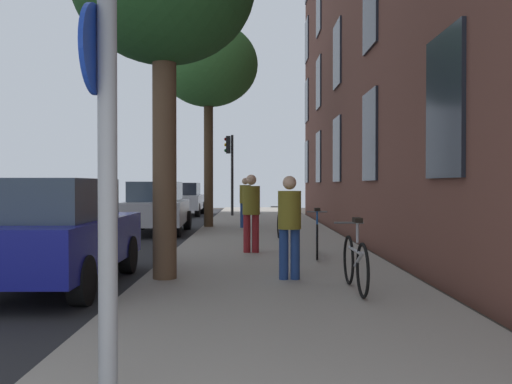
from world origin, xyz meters
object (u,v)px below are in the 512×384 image
at_px(traffic_light, 230,160).
at_px(tree_far, 208,66).
at_px(pedestrian_0, 289,220).
at_px(car_0, 51,232).
at_px(pedestrian_2, 245,199).
at_px(sign_post, 103,112).
at_px(bicycle_2, 281,226).
at_px(bicycle_0, 355,262).
at_px(car_2, 184,199).
at_px(bicycle_1, 317,237).
at_px(car_1, 157,207).
at_px(pedestrian_1, 251,208).

xyz_separation_m(traffic_light, tree_far, (-0.45, -6.78, 2.90)).
bearing_deg(pedestrian_0, car_0, -179.13).
bearing_deg(pedestrian_0, pedestrian_2, 94.52).
relative_size(sign_post, bicycle_2, 1.97).
relative_size(traffic_light, pedestrian_2, 2.25).
height_order(bicycle_0, car_2, car_2).
relative_size(traffic_light, pedestrian_0, 2.38).
relative_size(pedestrian_2, car_0, 0.40).
relative_size(traffic_light, car_2, 0.91).
distance_m(bicycle_1, pedestrian_0, 2.78).
distance_m(tree_far, car_1, 5.13).
relative_size(bicycle_1, pedestrian_2, 1.06).
xyz_separation_m(traffic_light, car_2, (-2.39, 2.08, -1.82)).
distance_m(bicycle_1, car_1, 7.83).
bearing_deg(pedestrian_2, pedestrian_0, -85.48).
xyz_separation_m(tree_far, bicycle_0, (2.87, -11.43, -5.05)).
height_order(pedestrian_2, car_1, pedestrian_2).
relative_size(pedestrian_2, car_1, 0.38).
xyz_separation_m(pedestrian_1, car_2, (-3.40, 16.07, -0.21)).
bearing_deg(traffic_light, bicycle_1, -81.04).
bearing_deg(car_1, pedestrian_0, -68.78).
bearing_deg(pedestrian_1, car_0, -131.50).
bearing_deg(bicycle_1, traffic_light, 98.96).
bearing_deg(sign_post, traffic_light, 90.28).
bearing_deg(car_0, sign_post, -66.67).
bearing_deg(pedestrian_1, car_1, 116.94).
bearing_deg(bicycle_2, bicycle_0, -84.50).
bearing_deg(bicycle_1, pedestrian_0, -105.32).
bearing_deg(bicycle_0, car_1, 113.49).
relative_size(sign_post, car_0, 0.81).
xyz_separation_m(sign_post, car_0, (-2.07, 4.81, -1.16)).
bearing_deg(traffic_light, bicycle_2, -81.24).
relative_size(bicycle_1, car_1, 0.41).
bearing_deg(tree_far, car_0, -98.15).
xyz_separation_m(bicycle_1, car_0, (-4.28, -2.69, 0.34)).
bearing_deg(bicycle_0, pedestrian_0, 131.96).
xyz_separation_m(traffic_light, car_0, (-1.97, -17.35, -1.82)).
distance_m(sign_post, traffic_light, 22.17).
height_order(pedestrian_0, car_0, pedestrian_0).
xyz_separation_m(sign_post, pedestrian_2, (0.69, 14.93, -0.94)).
bearing_deg(pedestrian_1, sign_post, -96.29).
distance_m(pedestrian_0, pedestrian_2, 10.10).
xyz_separation_m(pedestrian_0, pedestrian_2, (-0.80, 10.06, 0.05)).
relative_size(bicycle_0, pedestrian_0, 1.08).
distance_m(sign_post, tree_far, 15.80).
bearing_deg(pedestrian_2, pedestrian_1, -88.18).
bearing_deg(pedestrian_2, bicycle_2, -77.00).
distance_m(bicycle_0, car_0, 4.48).
bearing_deg(pedestrian_1, traffic_light, 94.13).
relative_size(pedestrian_0, pedestrian_1, 0.95).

